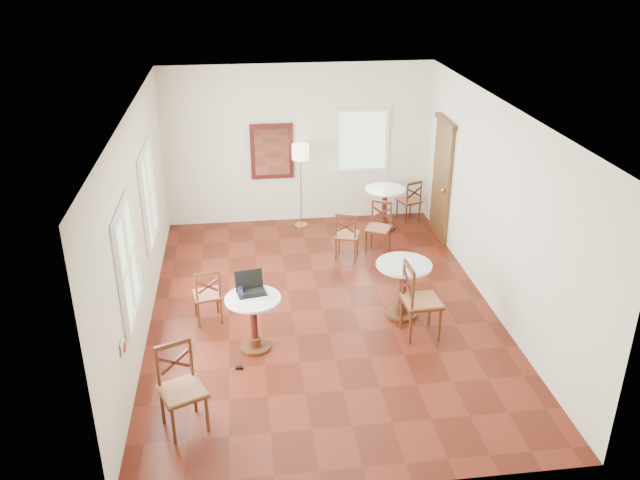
{
  "coord_description": "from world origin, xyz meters",
  "views": [
    {
      "loc": [
        -1.1,
        -8.31,
        5.0
      ],
      "look_at": [
        0.0,
        0.3,
        1.0
      ],
      "focal_mm": 36.78,
      "sensor_mm": 36.0,
      "label": 1
    }
  ],
  "objects_px": {
    "cafe_table_mid": "(403,284)",
    "water_glass": "(241,294)",
    "navy_mug": "(241,290)",
    "chair_back_a": "(410,200)",
    "power_adapter": "(239,367)",
    "laptop": "(250,287)",
    "chair_near_b": "(182,389)",
    "cafe_table_back": "(385,204)",
    "chair_near_a": "(207,295)",
    "floor_lamp": "(300,158)",
    "chair_mid_a": "(347,235)",
    "chair_mid_b": "(420,301)",
    "chair_back_b": "(379,227)",
    "mouse": "(244,295)",
    "cafe_table_near": "(254,317)"
  },
  "relations": [
    {
      "from": "floor_lamp",
      "to": "water_glass",
      "type": "xyz_separation_m",
      "value": [
        -1.18,
        -3.99,
        -0.53
      ]
    },
    {
      "from": "cafe_table_back",
      "to": "laptop",
      "type": "bearing_deg",
      "value": -126.2
    },
    {
      "from": "cafe_table_mid",
      "to": "chair_mid_b",
      "type": "xyz_separation_m",
      "value": [
        0.1,
        -0.54,
        0.02
      ]
    },
    {
      "from": "chair_back_a",
      "to": "chair_back_b",
      "type": "xyz_separation_m",
      "value": [
        -0.87,
        -1.26,
        0.03
      ]
    },
    {
      "from": "cafe_table_back",
      "to": "chair_back_a",
      "type": "distance_m",
      "value": 0.65
    },
    {
      "from": "cafe_table_back",
      "to": "chair_near_b",
      "type": "height_order",
      "value": "chair_near_b"
    },
    {
      "from": "cafe_table_near",
      "to": "chair_near_b",
      "type": "relative_size",
      "value": 0.76
    },
    {
      "from": "chair_near_b",
      "to": "mouse",
      "type": "relative_size",
      "value": 10.23
    },
    {
      "from": "chair_mid_b",
      "to": "water_glass",
      "type": "bearing_deg",
      "value": 87.0
    },
    {
      "from": "chair_mid_b",
      "to": "chair_back_b",
      "type": "xyz_separation_m",
      "value": [
        0.02,
        2.72,
        -0.1
      ]
    },
    {
      "from": "chair_back_a",
      "to": "power_adapter",
      "type": "xyz_separation_m",
      "value": [
        -3.35,
        -4.48,
        -0.4
      ]
    },
    {
      "from": "chair_mid_b",
      "to": "water_glass",
      "type": "xyz_separation_m",
      "value": [
        -2.4,
        -0.01,
        0.28
      ]
    },
    {
      "from": "water_glass",
      "to": "chair_mid_b",
      "type": "bearing_deg",
      "value": 0.18
    },
    {
      "from": "cafe_table_mid",
      "to": "chair_back_a",
      "type": "bearing_deg",
      "value": 74.06
    },
    {
      "from": "chair_near_b",
      "to": "water_glass",
      "type": "height_order",
      "value": "chair_near_b"
    },
    {
      "from": "chair_near_b",
      "to": "chair_back_a",
      "type": "xyz_separation_m",
      "value": [
        3.97,
        5.48,
        -0.09
      ]
    },
    {
      "from": "laptop",
      "to": "navy_mug",
      "type": "relative_size",
      "value": 3.86
    },
    {
      "from": "cafe_table_mid",
      "to": "chair_mid_a",
      "type": "bearing_deg",
      "value": 103.85
    },
    {
      "from": "mouse",
      "to": "chair_back_a",
      "type": "bearing_deg",
      "value": 41.48
    },
    {
      "from": "chair_back_b",
      "to": "power_adapter",
      "type": "xyz_separation_m",
      "value": [
        -2.48,
        -3.21,
        -0.42
      ]
    },
    {
      "from": "power_adapter",
      "to": "chair_mid_a",
      "type": "bearing_deg",
      "value": 57.89
    },
    {
      "from": "cafe_table_back",
      "to": "floor_lamp",
      "type": "relative_size",
      "value": 0.5
    },
    {
      "from": "cafe_table_mid",
      "to": "chair_back_a",
      "type": "distance_m",
      "value": 3.59
    },
    {
      "from": "chair_mid_a",
      "to": "laptop",
      "type": "bearing_deg",
      "value": 72.92
    },
    {
      "from": "chair_back_b",
      "to": "floor_lamp",
      "type": "height_order",
      "value": "floor_lamp"
    },
    {
      "from": "chair_near_a",
      "to": "chair_back_a",
      "type": "distance_m",
      "value": 4.97
    },
    {
      "from": "chair_back_a",
      "to": "chair_back_b",
      "type": "height_order",
      "value": "chair_back_b"
    },
    {
      "from": "power_adapter",
      "to": "chair_back_a",
      "type": "bearing_deg",
      "value": 53.16
    },
    {
      "from": "power_adapter",
      "to": "laptop",
      "type": "bearing_deg",
      "value": 72.27
    },
    {
      "from": "chair_near_a",
      "to": "chair_back_a",
      "type": "relative_size",
      "value": 1.02
    },
    {
      "from": "chair_mid_a",
      "to": "chair_back_b",
      "type": "bearing_deg",
      "value": -142.17
    },
    {
      "from": "water_glass",
      "to": "floor_lamp",
      "type": "bearing_deg",
      "value": 73.48
    },
    {
      "from": "chair_back_a",
      "to": "floor_lamp",
      "type": "relative_size",
      "value": 0.52
    },
    {
      "from": "cafe_table_back",
      "to": "chair_back_a",
      "type": "relative_size",
      "value": 0.96
    },
    {
      "from": "chair_back_a",
      "to": "laptop",
      "type": "bearing_deg",
      "value": 30.33
    },
    {
      "from": "laptop",
      "to": "chair_near_b",
      "type": "bearing_deg",
      "value": -127.65
    },
    {
      "from": "chair_back_a",
      "to": "laptop",
      "type": "relative_size",
      "value": 1.98
    },
    {
      "from": "cafe_table_mid",
      "to": "laptop",
      "type": "bearing_deg",
      "value": -169.42
    },
    {
      "from": "chair_mid_b",
      "to": "floor_lamp",
      "type": "xyz_separation_m",
      "value": [
        -1.22,
        3.98,
        0.82
      ]
    },
    {
      "from": "chair_mid_a",
      "to": "laptop",
      "type": "distance_m",
      "value": 2.94
    },
    {
      "from": "cafe_table_back",
      "to": "chair_mid_a",
      "type": "height_order",
      "value": "chair_mid_a"
    },
    {
      "from": "chair_near_b",
      "to": "power_adapter",
      "type": "relative_size",
      "value": 11.03
    },
    {
      "from": "cafe_table_back",
      "to": "chair_near_a",
      "type": "xyz_separation_m",
      "value": [
        -3.2,
        -2.93,
        -0.07
      ]
    },
    {
      "from": "chair_back_a",
      "to": "power_adapter",
      "type": "distance_m",
      "value": 5.61
    },
    {
      "from": "cafe_table_back",
      "to": "chair_mid_b",
      "type": "relative_size",
      "value": 0.73
    },
    {
      "from": "cafe_table_mid",
      "to": "water_glass",
      "type": "distance_m",
      "value": 2.38
    },
    {
      "from": "navy_mug",
      "to": "water_glass",
      "type": "distance_m",
      "value": 0.11
    },
    {
      "from": "cafe_table_back",
      "to": "chair_near_a",
      "type": "height_order",
      "value": "chair_near_a"
    },
    {
      "from": "chair_near_a",
      "to": "chair_near_b",
      "type": "xyz_separation_m",
      "value": [
        -0.21,
        -2.23,
        0.09
      ]
    },
    {
      "from": "cafe_table_back",
      "to": "chair_back_b",
      "type": "distance_m",
      "value": 1.0
    }
  ]
}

